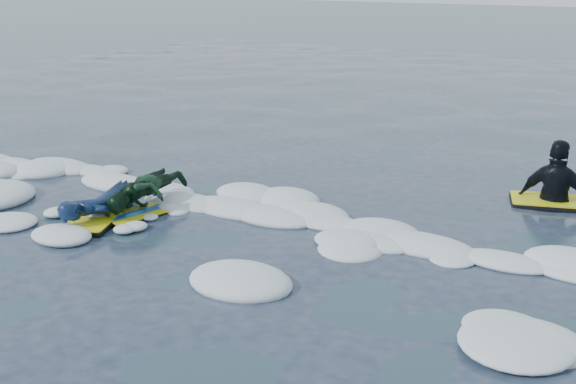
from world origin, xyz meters
name	(u,v)px	position (x,y,z in m)	size (l,w,h in m)	color
ground	(135,238)	(0.00, 0.00, 0.00)	(120.00, 120.00, 0.00)	#1B3442
foam_band	(190,214)	(0.00, 1.03, 0.00)	(12.00, 3.10, 0.30)	white
prone_woman_unit	(106,203)	(-0.80, 0.34, 0.20)	(0.93, 1.59, 0.39)	black
prone_child_unit	(146,195)	(-0.49, 0.74, 0.26)	(0.71, 1.35, 0.51)	black
waiting_rider_unit	(555,203)	(3.98, 3.95, 0.03)	(1.32, 0.99, 1.76)	black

